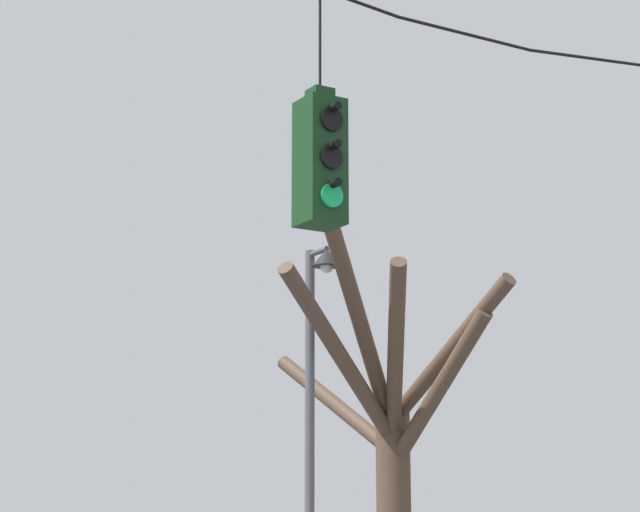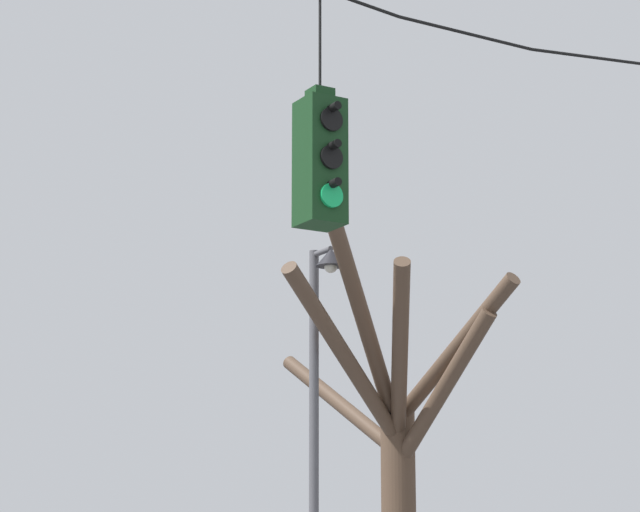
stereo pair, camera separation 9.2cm
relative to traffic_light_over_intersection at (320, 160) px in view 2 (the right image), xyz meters
The scene contains 4 objects.
span_wire 2.32m from the traffic_light_over_intersection, ahead, with size 10.46×0.03×0.89m.
traffic_light_over_intersection is the anchor object (origin of this frame).
street_lamp 5.57m from the traffic_light_over_intersection, 59.73° to the left, with size 0.37×0.66×5.45m.
bare_tree 6.80m from the traffic_light_over_intersection, 51.28° to the left, with size 2.83×4.89×5.71m.
Camera 2 is at (-6.50, -8.10, 1.98)m, focal length 70.00 mm.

